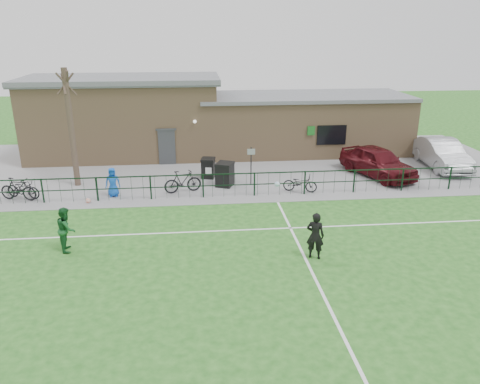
{
  "coord_description": "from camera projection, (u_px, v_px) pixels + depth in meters",
  "views": [
    {
      "loc": [
        -1.8,
        -13.41,
        7.89
      ],
      "look_at": [
        0.0,
        5.0,
        1.3
      ],
      "focal_mm": 35.0,
      "sensor_mm": 36.0,
      "label": 1
    }
  ],
  "objects": [
    {
      "name": "wheelie_bin_right",
      "position": [
        225.0,
        175.0,
        24.18
      ],
      "size": [
        1.05,
        1.11,
        1.16
      ],
      "primitive_type": "cube",
      "rotation": [
        0.0,
        0.0,
        -0.41
      ],
      "color": "black",
      "rests_on": "paving_strip"
    },
    {
      "name": "sign_post",
      "position": [
        251.0,
        166.0,
        24.31
      ],
      "size": [
        0.07,
        0.07,
        2.0
      ],
      "primitive_type": "cylinder",
      "rotation": [
        0.0,
        0.0,
        0.3
      ],
      "color": "black",
      "rests_on": "paving_strip"
    },
    {
      "name": "pitch_line_perp",
      "position": [
        314.0,
        277.0,
        15.57
      ],
      "size": [
        0.1,
        16.0,
        0.01
      ],
      "primitive_type": "cube",
      "color": "white",
      "rests_on": "ground"
    },
    {
      "name": "paving_strip",
      "position": [
        226.0,
        165.0,
        28.04
      ],
      "size": [
        34.0,
        13.0,
        0.02
      ],
      "primitive_type": "cube",
      "color": "gray",
      "rests_on": "ground"
    },
    {
      "name": "clubhouse",
      "position": [
        209.0,
        119.0,
        30.03
      ],
      "size": [
        24.25,
        5.4,
        4.96
      ],
      "color": "#A3815B",
      "rests_on": "ground"
    },
    {
      "name": "bicycle_e",
      "position": [
        300.0,
        183.0,
        23.38
      ],
      "size": [
        1.79,
        1.09,
        0.89
      ],
      "primitive_type": "imported",
      "rotation": [
        0.0,
        0.0,
        1.25
      ],
      "color": "black",
      "rests_on": "paving_strip"
    },
    {
      "name": "car_silver",
      "position": [
        442.0,
        154.0,
        27.25
      ],
      "size": [
        2.13,
        5.15,
        1.66
      ],
      "primitive_type": "imported",
      "rotation": [
        0.0,
        0.0,
        -0.08
      ],
      "color": "#999BA0",
      "rests_on": "paving_strip"
    },
    {
      "name": "wheelie_bin_left",
      "position": [
        208.0,
        169.0,
        25.54
      ],
      "size": [
        0.8,
        0.87,
        1.01
      ],
      "primitive_type": "cube",
      "rotation": [
        0.0,
        0.0,
        -0.19
      ],
      "color": "black",
      "rests_on": "paving_strip"
    },
    {
      "name": "ground",
      "position": [
        255.0,
        280.0,
        15.39
      ],
      "size": [
        90.0,
        90.0,
        0.0
      ],
      "primitive_type": "plane",
      "color": "#215A1A",
      "rests_on": "ground"
    },
    {
      "name": "bicycle_b",
      "position": [
        18.0,
        189.0,
        22.2
      ],
      "size": [
        1.92,
        1.0,
        1.11
      ],
      "primitive_type": "imported",
      "rotation": [
        0.0,
        0.0,
        1.3
      ],
      "color": "black",
      "rests_on": "paving_strip"
    },
    {
      "name": "bare_tree",
      "position": [
        71.0,
        129.0,
        23.49
      ],
      "size": [
        0.3,
        0.3,
        6.0
      ],
      "primitive_type": "cylinder",
      "color": "#423228",
      "rests_on": "ground"
    },
    {
      "name": "pitch_line_mid",
      "position": [
        242.0,
        230.0,
        19.13
      ],
      "size": [
        28.0,
        0.1,
        0.01
      ],
      "primitive_type": "cube",
      "color": "white",
      "rests_on": "ground"
    },
    {
      "name": "bicycle_d",
      "position": [
        183.0,
        181.0,
        23.25
      ],
      "size": [
        1.95,
        0.99,
        1.13
      ],
      "primitive_type": "imported",
      "rotation": [
        0.0,
        0.0,
        1.83
      ],
      "color": "black",
      "rests_on": "paving_strip"
    },
    {
      "name": "perimeter_fence",
      "position": [
        234.0,
        185.0,
        22.68
      ],
      "size": [
        28.0,
        0.1,
        1.2
      ],
      "primitive_type": "cube",
      "color": "black",
      "rests_on": "ground"
    },
    {
      "name": "goalkeeper_kick",
      "position": [
        314.0,
        234.0,
        16.65
      ],
      "size": [
        1.27,
        3.89,
        1.77
      ],
      "color": "black",
      "rests_on": "ground"
    },
    {
      "name": "bicycle_c",
      "position": [
        23.0,
        189.0,
        22.52
      ],
      "size": [
        1.89,
        1.21,
        0.94
      ],
      "primitive_type": "imported",
      "rotation": [
        0.0,
        0.0,
        1.21
      ],
      "color": "black",
      "rests_on": "paving_strip"
    },
    {
      "name": "pitch_line_touch",
      "position": [
        234.0,
        198.0,
        22.7
      ],
      "size": [
        28.0,
        0.1,
        0.01
      ],
      "primitive_type": "cube",
      "color": "white",
      "rests_on": "ground"
    },
    {
      "name": "car_maroon",
      "position": [
        378.0,
        162.0,
        25.71
      ],
      "size": [
        3.55,
        5.18,
        1.64
      ],
      "primitive_type": "imported",
      "rotation": [
        0.0,
        0.0,
        0.37
      ],
      "color": "#4A0D12",
      "rests_on": "paving_strip"
    },
    {
      "name": "spectator_child",
      "position": [
        113.0,
        182.0,
        22.65
      ],
      "size": [
        0.75,
        0.53,
        1.44
      ],
      "primitive_type": "imported",
      "rotation": [
        0.0,
        0.0,
        0.12
      ],
      "color": "blue",
      "rests_on": "paving_strip"
    },
    {
      "name": "ball_ground",
      "position": [
        88.0,
        201.0,
        22.01
      ],
      "size": [
        0.24,
        0.24,
        0.24
      ],
      "primitive_type": "sphere",
      "color": "silver",
      "rests_on": "ground"
    },
    {
      "name": "outfield_player",
      "position": [
        66.0,
        229.0,
        17.19
      ],
      "size": [
        0.77,
        0.92,
        1.68
      ],
      "primitive_type": "imported",
      "rotation": [
        0.0,
        0.0,
        1.76
      ],
      "color": "#175224",
      "rests_on": "ground"
    }
  ]
}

